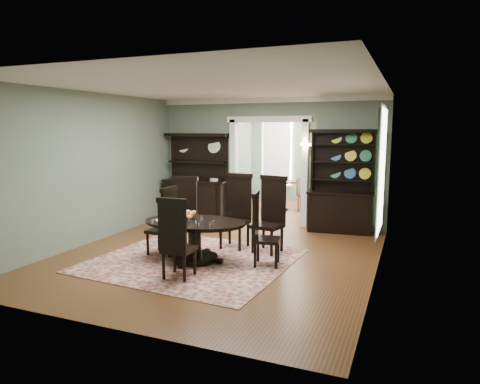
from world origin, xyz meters
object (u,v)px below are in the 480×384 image
object	(u,v)px
dining_table	(195,233)
welsh_dresser	(341,195)
parlor_table	(280,191)
sideboard	(197,190)

from	to	relation	value
dining_table	welsh_dresser	bearing A→B (deg)	53.29
dining_table	parlor_table	distance (m)	5.11
welsh_dresser	dining_table	bearing A→B (deg)	-127.50
sideboard	parlor_table	xyz separation A→B (m)	(1.60, 1.99, -0.22)
welsh_dresser	parlor_table	xyz separation A→B (m)	(-1.99, 1.98, -0.28)
parlor_table	dining_table	bearing A→B (deg)	-90.04
sideboard	parlor_table	size ratio (longest dim) A/B	2.43
sideboard	welsh_dresser	bearing A→B (deg)	-2.97
dining_table	sideboard	size ratio (longest dim) A/B	0.86
sideboard	welsh_dresser	world-z (taller)	welsh_dresser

